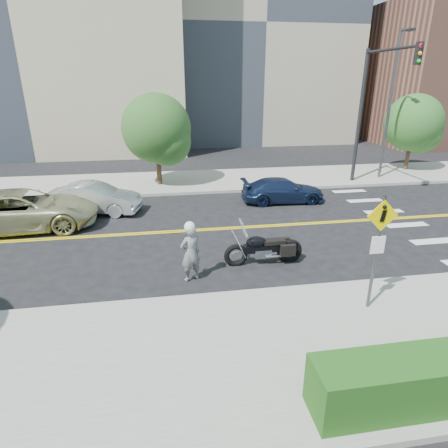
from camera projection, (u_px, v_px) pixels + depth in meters
ground_plane at (188, 231)px, 14.89m from camera, size 120.00×120.00×0.00m
sidewalk_near at (212, 358)px, 7.95m from camera, size 60.00×5.00×0.15m
sidewalk_far at (179, 182)px, 21.77m from camera, size 60.00×5.00×0.15m
building_mid at (248, 32)px, 36.43m from camera, size 18.00×14.00×20.00m
building_right at (448, 76)px, 35.01m from camera, size 14.00×12.00×12.00m
lamp_post at (389, 108)px, 21.17m from camera, size 0.16×0.16×8.00m
traffic_light at (371, 99)px, 19.37m from camera, size 0.28×4.50×7.00m
pedestrian_sign at (378, 242)px, 8.99m from camera, size 0.78×0.08×3.00m
motorcyclist at (191, 252)px, 10.92m from camera, size 0.75×0.64×1.86m
motorcycle at (264, 242)px, 12.00m from camera, size 2.52×0.81×1.53m
suv at (24, 210)px, 14.86m from camera, size 5.86×3.07×1.57m
parked_car_silver at (94, 198)px, 16.71m from camera, size 4.32×2.37×1.35m
parked_car_blue at (283, 190)px, 18.24m from camera, size 4.07×1.76×1.17m
tree_far_a at (156, 129)px, 19.92m from camera, size 3.68×3.68×5.03m
tree_far_b at (413, 123)px, 23.49m from camera, size 3.52×3.52×4.87m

